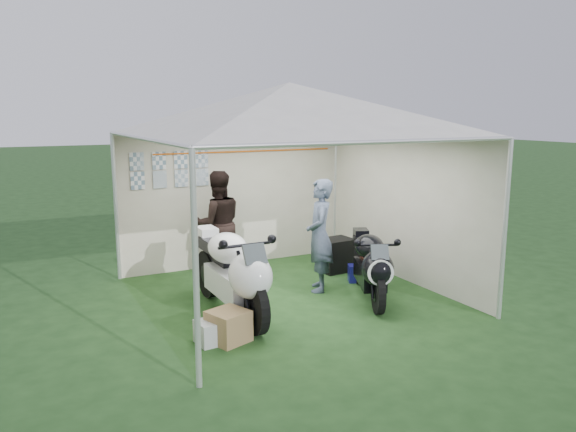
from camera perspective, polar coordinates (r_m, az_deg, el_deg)
name	(u,v)px	position (r m, az deg, el deg)	size (l,w,h in m)	color
ground	(289,296)	(8.14, 0.11, -8.16)	(80.00, 80.00, 0.00)	#1B3B17
canopy_tent	(288,115)	(7.74, 0.00, 10.27)	(5.66, 5.66, 3.00)	silver
motorcycle_white	(233,270)	(7.24, -5.59, -5.53)	(0.51, 2.24, 1.10)	black
motorcycle_black	(371,264)	(7.95, 8.41, -4.84)	(1.01, 1.77, 0.93)	black
paddock_stand	(360,273)	(8.87, 7.30, -5.79)	(0.35, 0.22, 0.26)	#2B28CA
person_dark_jacket	(218,224)	(9.03, -7.16, -0.79)	(0.83, 0.64, 1.70)	black
person_blue_jacket	(320,235)	(8.23, 3.24, -1.98)	(0.61, 0.40, 1.66)	slate
equipment_box	(336,255)	(9.37, 4.88, -3.96)	(0.55, 0.44, 0.55)	black
crate_0	(214,331)	(6.63, -7.48, -11.53)	(0.40, 0.31, 0.27)	#B5BABE
crate_1	(228,326)	(6.62, -6.07, -11.07)	(0.41, 0.41, 0.36)	olive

